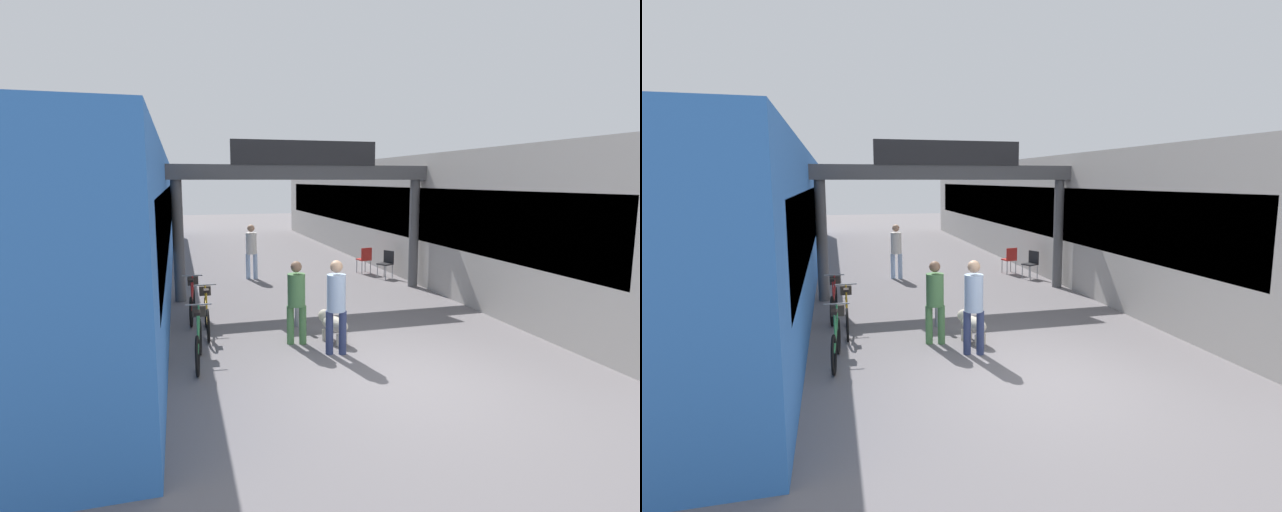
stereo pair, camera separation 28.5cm
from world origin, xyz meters
The scene contains 14 objects.
ground_plane centered at (0.00, 0.00, 0.00)m, with size 80.00×80.00×0.00m, color slate.
storefront_left centered at (-5.09, 11.00, 1.95)m, with size 3.00×26.00×3.90m.
storefront_right centered at (5.09, 11.00, 1.95)m, with size 3.00×26.00×3.90m.
arcade_sign_gateway centered at (0.00, 6.44, 2.99)m, with size 7.40×0.47×4.20m.
pedestrian_with_dog centered at (-1.21, 2.25, 0.93)m, with size 0.42×0.42×1.63m.
pedestrian_companion centered at (-0.65, 1.49, 1.00)m, with size 0.42×0.42×1.74m.
pedestrian_carrying_crate centered at (-1.12, 8.92, 1.01)m, with size 0.44×0.44×1.76m.
dog_on_leash centered at (-0.50, 2.19, 0.38)m, with size 0.57×0.85×0.60m.
bicycle_green_nearest centered at (-3.08, 1.75, 0.44)m, with size 0.46×1.69×0.98m.
bicycle_orange_second centered at (-2.85, 3.44, 0.44)m, with size 0.46×1.69×0.98m.
bicycle_red_third centered at (-3.10, 4.59, 0.44)m, with size 0.46×1.69×0.98m.
bollard_post_metal centered at (-0.94, 3.36, 0.53)m, with size 0.10×0.10×1.05m.
cafe_chair_black_nearer centered at (3.12, 7.87, 0.54)m, with size 0.54×0.54×0.89m.
cafe_chair_red_farther centered at (2.73, 8.82, 0.54)m, with size 0.47×0.47×0.89m.
Camera 2 is at (-3.07, -6.93, 3.16)m, focal length 28.00 mm.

